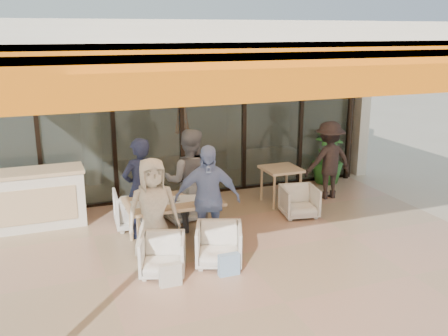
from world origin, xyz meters
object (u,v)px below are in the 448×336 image
object	(u,v)px
dining_table	(172,204)
side_table	(281,173)
standing_woman	(329,161)
chair_near_left	(163,253)
host_counter	(29,199)
chair_near_right	(219,243)
diner_grey	(190,181)
diner_periwinkle	(207,199)
side_chair	(299,200)
diner_navy	(140,189)
diner_cream	(153,210)
chair_far_left	(136,207)
chair_far_right	(182,205)
potted_palm	(327,157)

from	to	relation	value
dining_table	side_table	distance (m)	2.72
dining_table	standing_woman	bearing A→B (deg)	16.66
chair_near_left	dining_table	bearing A→B (deg)	85.15
host_counter	chair_near_right	distance (m)	3.55
diner_grey	diner_periwinkle	xyz separation A→B (m)	(0.00, -0.90, -0.04)
diner_grey	side_chair	world-z (taller)	diner_grey
diner_navy	diner_periwinkle	xyz separation A→B (m)	(0.84, -0.90, 0.00)
dining_table	diner_grey	bearing A→B (deg)	46.21
host_counter	diner_grey	xyz separation A→B (m)	(2.55, -1.06, 0.36)
diner_periwinkle	diner_cream	bearing A→B (deg)	-163.73
chair_far_left	chair_far_right	bearing A→B (deg)	-175.67
chair_near_left	potted_palm	world-z (taller)	potted_palm
dining_table	chair_far_left	xyz separation A→B (m)	(-0.41, 0.94, -0.32)
chair_near_right	diner_grey	distance (m)	1.50
side_chair	potted_palm	bearing A→B (deg)	55.30
diner_grey	standing_woman	distance (m)	3.17
diner_grey	diner_periwinkle	bearing A→B (deg)	110.28
diner_grey	diner_cream	bearing A→B (deg)	67.25
side_table	side_chair	size ratio (longest dim) A/B	1.16
diner_periwinkle	side_chair	world-z (taller)	diner_periwinkle
chair_far_right	chair_near_right	size ratio (longest dim) A/B	0.87
side_table	standing_woman	xyz separation A→B (m)	(1.05, -0.04, 0.16)
diner_navy	chair_near_right	bearing A→B (deg)	104.37
host_counter	chair_near_right	bearing A→B (deg)	-44.01
chair_far_left	diner_grey	size ratio (longest dim) A/B	0.41
host_counter	diner_periwinkle	size ratio (longest dim) A/B	1.09
chair_far_right	potted_palm	size ratio (longest dim) A/B	0.48
host_counter	diner_periwinkle	world-z (taller)	diner_periwinkle
standing_woman	chair_far_right	bearing A→B (deg)	-0.07
potted_palm	diner_navy	bearing A→B (deg)	-161.47
host_counter	side_table	world-z (taller)	host_counter
dining_table	side_table	size ratio (longest dim) A/B	2.01
chair_far_right	chair_near_left	xyz separation A→B (m)	(-0.84, -1.90, 0.02)
diner_periwinkle	potted_palm	xyz separation A→B (m)	(3.66, 2.41, -0.24)
dining_table	standing_woman	xyz separation A→B (m)	(3.53, 1.06, 0.11)
standing_woman	diner_navy	bearing A→B (deg)	6.67
side_table	side_chair	world-z (taller)	side_table
chair_near_left	potted_palm	distance (m)	5.36
host_counter	potted_palm	size ratio (longest dim) A/B	1.52
dining_table	chair_far_left	bearing A→B (deg)	113.70
standing_woman	potted_palm	distance (m)	1.07
chair_far_left	diner_navy	size ratio (longest dim) A/B	0.43
chair_near_left	diner_periwinkle	distance (m)	1.11
chair_far_right	chair_near_left	size ratio (longest dim) A/B	0.93
chair_far_right	diner_navy	bearing A→B (deg)	20.94
diner_grey	standing_woman	world-z (taller)	diner_grey
diner_cream	chair_far_right	bearing A→B (deg)	58.91
diner_cream	potted_palm	xyz separation A→B (m)	(4.50, 2.41, -0.18)
diner_navy	dining_table	bearing A→B (deg)	116.42
chair_far_left	chair_near_left	xyz separation A→B (m)	(0.00, -1.90, -0.05)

